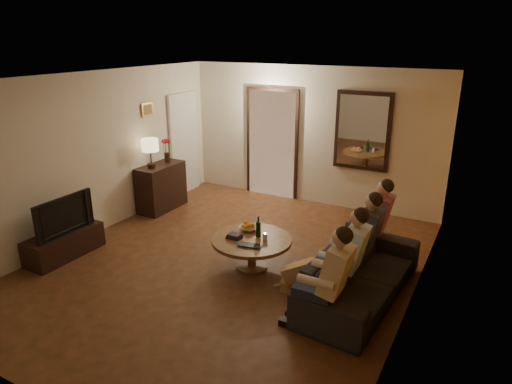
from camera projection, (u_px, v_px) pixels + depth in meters
The scene contains 33 objects.
floor at pixel (228, 263), 6.57m from camera, with size 5.00×6.00×0.01m, color #412911.
ceiling at pixel (224, 78), 5.71m from camera, with size 5.00×6.00×0.01m, color white.
back_wall at pixel (310, 136), 8.63m from camera, with size 5.00×0.02×2.60m, color beige.
front_wall at pixel (26, 275), 3.65m from camera, with size 5.00×0.02×2.60m, color beige.
left_wall at pixel (93, 155), 7.27m from camera, with size 0.02×6.00×2.60m, color beige.
right_wall at pixel (418, 210), 5.01m from camera, with size 0.02×6.00×2.60m, color beige.
orange_accent at pixel (417, 210), 5.01m from camera, with size 0.01×6.00×2.60m, color orange.
kitchen_doorway at pixel (272, 145), 9.06m from camera, with size 1.00×0.06×2.10m, color #FFE0A5.
door_trim at pixel (272, 145), 9.05m from camera, with size 1.12×0.04×2.22m, color black.
fridge_glimpse at pixel (283, 153), 9.00m from camera, with size 0.45×0.03×1.70m, color silver.
mirror_frame at pixel (362, 131), 8.08m from camera, with size 1.00×0.05×1.40m, color black.
mirror_glass at pixel (362, 131), 8.05m from camera, with size 0.86×0.02×1.26m, color white.
white_door at pixel (184, 144), 9.25m from camera, with size 0.06×0.85×2.04m, color white.
framed_art at pixel (147, 110), 8.16m from camera, with size 0.03×0.28×0.24m, color #B28C33.
art_canvas at pixel (148, 110), 8.15m from camera, with size 0.01×0.22×0.18m, color brown.
dresser at pixel (161, 187), 8.50m from camera, with size 0.45×0.96×0.86m, color black.
table_lamp at pixel (151, 153), 8.09m from camera, with size 0.30×0.30×0.54m, color beige, non-canonical shape.
flower_vase at pixel (167, 151), 8.47m from camera, with size 0.14×0.14×0.44m, color red, non-canonical shape.
tv_stand at pixel (64, 244), 6.74m from camera, with size 0.45×1.15×0.38m, color black.
tv at pixel (60, 214), 6.58m from camera, with size 0.13×0.97×0.56m, color black.
sofa at pixel (361, 274), 5.63m from camera, with size 0.87×2.21×0.65m, color black.
person_a at pixel (329, 285), 4.84m from camera, with size 0.60×0.40×1.20m, color tan, non-canonical shape.
person_b at pixel (347, 262), 5.34m from camera, with size 0.60×0.40×1.20m, color tan, non-canonical shape.
person_c at pixel (362, 243), 5.84m from camera, with size 0.60×0.40×1.20m, color tan, non-canonical shape.
person_d at pixel (374, 226), 6.33m from camera, with size 0.60×0.40×1.20m, color tan, non-canonical shape.
dog at pixel (301, 272), 5.75m from camera, with size 0.56×0.24×0.56m, color #AC874F, non-canonical shape.
coffee_table at pixel (252, 253), 6.38m from camera, with size 1.12×1.12×0.45m, color brown.
bowl at pixel (248, 228), 6.56m from camera, with size 0.26×0.26×0.06m, color white.
oranges at pixel (248, 224), 6.54m from camera, with size 0.20×0.20×0.08m, color orange, non-canonical shape.
wine_bottle at pixel (258, 226), 6.32m from camera, with size 0.07×0.07×0.31m, color black, non-canonical shape.
wine_glass at pixel (265, 236), 6.25m from camera, with size 0.06×0.06×0.10m, color silver.
book_stack at pixel (234, 236), 6.32m from camera, with size 0.20×0.15×0.07m, color black, non-canonical shape.
laptop at pixel (248, 247), 6.03m from camera, with size 0.33×0.21×0.03m, color black.
Camera 1 is at (3.17, -4.95, 3.13)m, focal length 32.00 mm.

